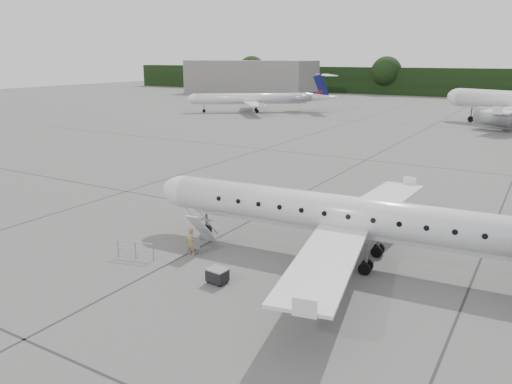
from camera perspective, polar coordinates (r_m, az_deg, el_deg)
The scene contains 9 objects.
ground at distance 27.63m, azimuth 4.19°, elevation -8.40°, with size 320.00×320.00×0.00m, color #5C5C5A.
treeline at distance 153.30m, azimuth 27.04°, elevation 10.94°, with size 260.00×4.00×8.00m, color black.
terminal_building at distance 155.71m, azimuth -0.74°, elevation 12.96°, with size 40.00×14.00×10.00m, color slate.
main_regional_jet at distance 27.52m, azimuth 11.46°, elevation -0.63°, with size 28.69×20.66×7.36m, color silver, non-canonical shape.
airstair at distance 29.73m, azimuth -6.16°, elevation -4.32°, with size 0.85×2.17×2.31m, color silver, non-canonical shape.
passenger at distance 28.88m, azimuth -7.46°, elevation -5.68°, with size 0.59×0.39×1.63m, color #91774F.
safety_railing at distance 29.06m, azimuth -13.61°, elevation -6.52°, with size 2.20×0.08×1.00m, color gray, non-canonical shape.
baggage_cart at distance 25.51m, azimuth -4.44°, elevation -9.47°, with size 0.96×0.78×0.83m, color black, non-canonical shape.
bg_regional_left at distance 104.28m, azimuth -0.53°, elevation 11.22°, with size 29.15×20.99×7.65m, color silver, non-canonical shape.
Camera 1 is at (11.19, -22.73, 11.04)m, focal length 35.00 mm.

